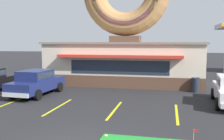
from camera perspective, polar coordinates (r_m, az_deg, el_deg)
donut_shop_building at (r=21.68m, az=2.95°, el=7.09°), size 12.30×6.75×10.96m
mini_donut_near_left at (r=9.61m, az=-1.30°, el=-14.06°), size 0.13×0.13×0.04m
mini_donut_mid_centre at (r=9.38m, az=12.61°, el=-14.72°), size 0.13×0.13×0.04m
putting_flag_pin at (r=9.04m, az=17.60°, el=-13.04°), size 0.13×0.01×0.55m
car_navy at (r=17.28m, az=-16.13°, el=-2.42°), size 2.17×4.65×1.60m
trash_bin at (r=18.52m, az=17.71°, el=-3.09°), size 0.57×0.57×0.97m
parking_stripe_far_left at (r=15.49m, az=-21.88°, el=-6.87°), size 0.12×3.60×0.01m
parking_stripe_left at (r=14.05m, az=-11.61°, el=-7.86°), size 0.12×3.60×0.01m
parking_stripe_mid_left at (r=13.15m, az=0.58°, el=-8.70°), size 0.12×3.60×0.01m
parking_stripe_centre at (r=12.89m, az=13.92°, el=-9.18°), size 0.12×3.60×0.01m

